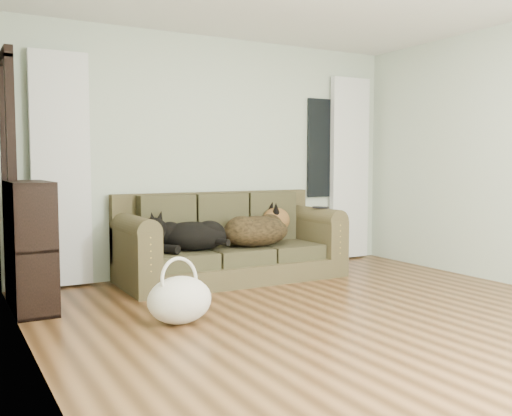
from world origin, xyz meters
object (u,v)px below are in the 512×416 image
sofa (232,237)px  dog_shepherd (258,232)px  bookshelf (30,249)px  dog_black_lab (188,237)px  tote_bag (180,303)px

sofa → dog_shepherd: (0.27, -0.07, 0.04)m
sofa → bookshelf: bearing=-172.7°
sofa → dog_black_lab: bearing=-177.9°
sofa → bookshelf: bookshelf is taller
sofa → dog_black_lab: (-0.51, -0.02, 0.03)m
sofa → dog_black_lab: sofa is taller
dog_shepherd → tote_bag: size_ratio=1.60×
dog_black_lab → tote_bag: (-0.59, -1.26, -0.32)m
dog_shepherd → tote_bag: bearing=34.9°
dog_black_lab → tote_bag: size_ratio=1.40×
dog_black_lab → tote_bag: dog_black_lab is taller
dog_shepherd → tote_bag: (-1.36, -1.22, -0.33)m
sofa → tote_bag: sofa is taller
dog_black_lab → sofa: bearing=35.7°
bookshelf → tote_bag: bearing=-48.6°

